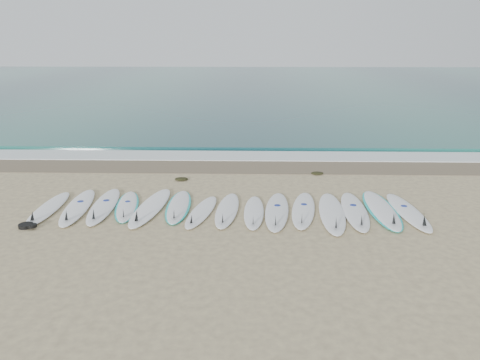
{
  "coord_description": "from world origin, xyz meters",
  "views": [
    {
      "loc": [
        0.59,
        -10.8,
        4.07
      ],
      "look_at": [
        0.29,
        1.28,
        0.4
      ],
      "focal_mm": 35.0,
      "sensor_mm": 36.0,
      "label": 1
    }
  ],
  "objects_px": {
    "surfboard_14": "(409,212)",
    "leash_coil": "(27,226)",
    "surfboard_0": "(48,209)",
    "surfboard_7": "(227,210)"
  },
  "relations": [
    {
      "from": "surfboard_14",
      "to": "leash_coil",
      "type": "distance_m",
      "value": 8.88
    },
    {
      "from": "surfboard_0",
      "to": "leash_coil",
      "type": "distance_m",
      "value": 1.08
    },
    {
      "from": "surfboard_14",
      "to": "leash_coil",
      "type": "height_order",
      "value": "surfboard_14"
    },
    {
      "from": "leash_coil",
      "to": "surfboard_0",
      "type": "bearing_deg",
      "value": 89.8
    },
    {
      "from": "surfboard_7",
      "to": "leash_coil",
      "type": "height_order",
      "value": "surfboard_7"
    },
    {
      "from": "surfboard_0",
      "to": "leash_coil",
      "type": "relative_size",
      "value": 5.46
    },
    {
      "from": "surfboard_7",
      "to": "surfboard_14",
      "type": "distance_m",
      "value": 4.39
    },
    {
      "from": "surfboard_0",
      "to": "surfboard_14",
      "type": "bearing_deg",
      "value": -1.54
    },
    {
      "from": "surfboard_0",
      "to": "surfboard_14",
      "type": "distance_m",
      "value": 8.81
    },
    {
      "from": "surfboard_0",
      "to": "surfboard_14",
      "type": "xyz_separation_m",
      "value": [
        8.81,
        -0.03,
        0.0
      ]
    }
  ]
}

